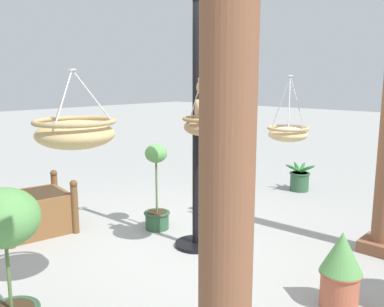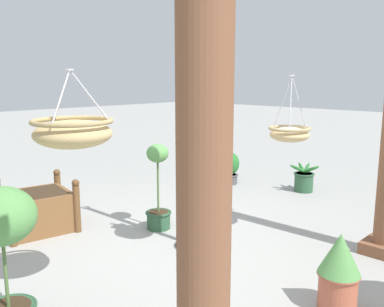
{
  "view_description": "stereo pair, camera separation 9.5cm",
  "coord_description": "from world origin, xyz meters",
  "px_view_note": "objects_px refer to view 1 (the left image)",
  "views": [
    {
      "loc": [
        2.9,
        2.79,
        1.78
      ],
      "look_at": [
        -0.02,
        0.1,
        1.05
      ],
      "focal_mm": 38.45,
      "sensor_mm": 36.0,
      "label": 1
    },
    {
      "loc": [
        2.84,
        2.85,
        1.78
      ],
      "look_at": [
        -0.02,
        0.1,
        1.05
      ],
      "focal_mm": 38.45,
      "sensor_mm": 36.0,
      "label": 2
    }
  ],
  "objects_px": {
    "potted_plant_tall_leafy": "(6,249)",
    "potted_plant_fern_front": "(226,167)",
    "teddy_bear": "(207,104)",
    "hanging_basket_left_high": "(288,133)",
    "hanging_basket_right_low": "(75,132)",
    "wooden_planter_box": "(35,211)",
    "hanging_basket_with_teddy": "(205,125)",
    "potted_plant_trailing_ivy": "(157,192)",
    "potted_plant_conical_shrub": "(300,179)",
    "greenhouse_pillar_left": "(227,201)",
    "potted_plant_bushy_green": "(341,269)",
    "display_pole_central": "(196,170)"
  },
  "relations": [
    {
      "from": "teddy_bear",
      "to": "greenhouse_pillar_left",
      "type": "height_order",
      "value": "greenhouse_pillar_left"
    },
    {
      "from": "hanging_basket_with_teddy",
      "to": "potted_plant_tall_leafy",
      "type": "xyz_separation_m",
      "value": [
        1.9,
        -0.08,
        -0.67
      ]
    },
    {
      "from": "teddy_bear",
      "to": "potted_plant_conical_shrub",
      "type": "relative_size",
      "value": 1.02
    },
    {
      "from": "teddy_bear",
      "to": "hanging_basket_right_low",
      "type": "xyz_separation_m",
      "value": [
        1.32,
        -0.14,
        -0.15
      ]
    },
    {
      "from": "hanging_basket_right_low",
      "to": "potted_plant_trailing_ivy",
      "type": "distance_m",
      "value": 1.98
    },
    {
      "from": "teddy_bear",
      "to": "hanging_basket_left_high",
      "type": "height_order",
      "value": "hanging_basket_left_high"
    },
    {
      "from": "hanging_basket_with_teddy",
      "to": "wooden_planter_box",
      "type": "bearing_deg",
      "value": -67.26
    },
    {
      "from": "hanging_basket_left_high",
      "to": "potted_plant_trailing_ivy",
      "type": "relative_size",
      "value": 0.69
    },
    {
      "from": "hanging_basket_left_high",
      "to": "hanging_basket_right_low",
      "type": "relative_size",
      "value": 1.19
    },
    {
      "from": "hanging_basket_right_low",
      "to": "potted_plant_conical_shrub",
      "type": "xyz_separation_m",
      "value": [
        -4.24,
        -0.4,
        -1.19
      ]
    },
    {
      "from": "teddy_bear",
      "to": "potted_plant_fern_front",
      "type": "height_order",
      "value": "teddy_bear"
    },
    {
      "from": "potted_plant_bushy_green",
      "to": "display_pole_central",
      "type": "bearing_deg",
      "value": -94.33
    },
    {
      "from": "potted_plant_fern_front",
      "to": "hanging_basket_with_teddy",
      "type": "bearing_deg",
      "value": 33.88
    },
    {
      "from": "hanging_basket_right_low",
      "to": "wooden_planter_box",
      "type": "distance_m",
      "value": 2.19
    },
    {
      "from": "potted_plant_trailing_ivy",
      "to": "greenhouse_pillar_left",
      "type": "bearing_deg",
      "value": 51.07
    },
    {
      "from": "wooden_planter_box",
      "to": "display_pole_central",
      "type": "bearing_deg",
      "value": 119.75
    },
    {
      "from": "hanging_basket_right_low",
      "to": "display_pole_central",
      "type": "bearing_deg",
      "value": -174.79
    },
    {
      "from": "hanging_basket_with_teddy",
      "to": "greenhouse_pillar_left",
      "type": "relative_size",
      "value": 0.22
    },
    {
      "from": "teddy_bear",
      "to": "potted_plant_fern_front",
      "type": "bearing_deg",
      "value": -145.76
    },
    {
      "from": "teddy_bear",
      "to": "hanging_basket_right_low",
      "type": "relative_size",
      "value": 0.77
    },
    {
      "from": "potted_plant_tall_leafy",
      "to": "potted_plant_conical_shrub",
      "type": "bearing_deg",
      "value": -174.85
    },
    {
      "from": "hanging_basket_with_teddy",
      "to": "potted_plant_trailing_ivy",
      "type": "xyz_separation_m",
      "value": [
        -0.22,
        -0.94,
        -0.89
      ]
    },
    {
      "from": "display_pole_central",
      "to": "potted_plant_bushy_green",
      "type": "xyz_separation_m",
      "value": [
        0.12,
        1.63,
        -0.51
      ]
    },
    {
      "from": "hanging_basket_with_teddy",
      "to": "greenhouse_pillar_left",
      "type": "bearing_deg",
      "value": 42.23
    },
    {
      "from": "potted_plant_tall_leafy",
      "to": "teddy_bear",
      "type": "bearing_deg",
      "value": 176.9
    },
    {
      "from": "potted_plant_bushy_green",
      "to": "potted_plant_trailing_ivy",
      "type": "relative_size",
      "value": 0.6
    },
    {
      "from": "display_pole_central",
      "to": "hanging_basket_with_teddy",
      "type": "xyz_separation_m",
      "value": [
        0.15,
        0.25,
        0.5
      ]
    },
    {
      "from": "display_pole_central",
      "to": "potted_plant_bushy_green",
      "type": "distance_m",
      "value": 1.71
    },
    {
      "from": "potted_plant_bushy_green",
      "to": "potted_plant_trailing_ivy",
      "type": "height_order",
      "value": "potted_plant_trailing_ivy"
    },
    {
      "from": "greenhouse_pillar_left",
      "to": "teddy_bear",
      "type": "bearing_deg",
      "value": -138.12
    },
    {
      "from": "teddy_bear",
      "to": "potted_plant_bushy_green",
      "type": "distance_m",
      "value": 1.82
    },
    {
      "from": "potted_plant_tall_leafy",
      "to": "potted_plant_fern_front",
      "type": "bearing_deg",
      "value": -160.1
    },
    {
      "from": "display_pole_central",
      "to": "hanging_basket_right_low",
      "type": "distance_m",
      "value": 1.58
    },
    {
      "from": "hanging_basket_left_high",
      "to": "potted_plant_bushy_green",
      "type": "height_order",
      "value": "hanging_basket_left_high"
    },
    {
      "from": "hanging_basket_left_high",
      "to": "potted_plant_trailing_ivy",
      "type": "xyz_separation_m",
      "value": [
        0.8,
        -1.25,
        -0.74
      ]
    },
    {
      "from": "greenhouse_pillar_left",
      "to": "potted_plant_trailing_ivy",
      "type": "height_order",
      "value": "greenhouse_pillar_left"
    },
    {
      "from": "wooden_planter_box",
      "to": "potted_plant_trailing_ivy",
      "type": "relative_size",
      "value": 0.88
    },
    {
      "from": "potted_plant_bushy_green",
      "to": "potted_plant_trailing_ivy",
      "type": "bearing_deg",
      "value": -94.84
    },
    {
      "from": "display_pole_central",
      "to": "hanging_basket_with_teddy",
      "type": "distance_m",
      "value": 0.58
    },
    {
      "from": "potted_plant_bushy_green",
      "to": "potted_plant_conical_shrub",
      "type": "height_order",
      "value": "potted_plant_bushy_green"
    },
    {
      "from": "potted_plant_fern_front",
      "to": "potted_plant_trailing_ivy",
      "type": "bearing_deg",
      "value": 17.82
    },
    {
      "from": "wooden_planter_box",
      "to": "potted_plant_fern_front",
      "type": "height_order",
      "value": "wooden_planter_box"
    },
    {
      "from": "greenhouse_pillar_left",
      "to": "potted_plant_bushy_green",
      "type": "bearing_deg",
      "value": -167.67
    },
    {
      "from": "hanging_basket_left_high",
      "to": "greenhouse_pillar_left",
      "type": "distance_m",
      "value": 3.4
    },
    {
      "from": "hanging_basket_with_teddy",
      "to": "potted_plant_conical_shrub",
      "type": "xyz_separation_m",
      "value": [
        -2.92,
        -0.51,
        -1.15
      ]
    },
    {
      "from": "potted_plant_tall_leafy",
      "to": "potted_plant_trailing_ivy",
      "type": "distance_m",
      "value": 2.3
    },
    {
      "from": "wooden_planter_box",
      "to": "potted_plant_fern_front",
      "type": "distance_m",
      "value": 3.3
    },
    {
      "from": "hanging_basket_left_high",
      "to": "wooden_planter_box",
      "type": "xyz_separation_m",
      "value": [
        1.83,
        -2.24,
        -0.94
      ]
    },
    {
      "from": "teddy_bear",
      "to": "wooden_planter_box",
      "type": "relative_size",
      "value": 0.51
    },
    {
      "from": "hanging_basket_right_low",
      "to": "greenhouse_pillar_left",
      "type": "xyz_separation_m",
      "value": [
        0.69,
        1.94,
        0.03
      ]
    }
  ]
}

